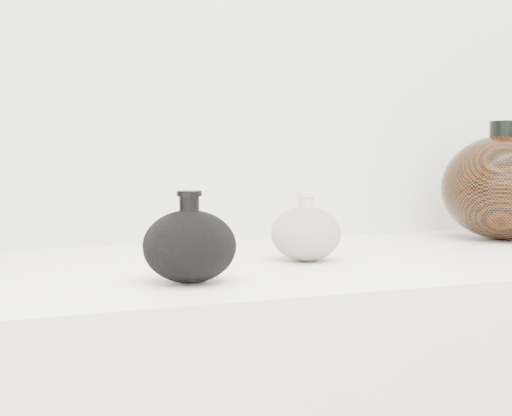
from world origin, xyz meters
name	(u,v)px	position (x,y,z in m)	size (l,w,h in m)	color
black_gourd_vase	(190,245)	(-0.12, 0.83, 0.94)	(0.13, 0.13, 0.11)	black
cream_gourd_vase	(306,233)	(0.07, 0.93, 0.94)	(0.12, 0.12, 0.10)	beige
right_round_pot	(504,187)	(0.50, 1.04, 0.99)	(0.22, 0.22, 0.21)	black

